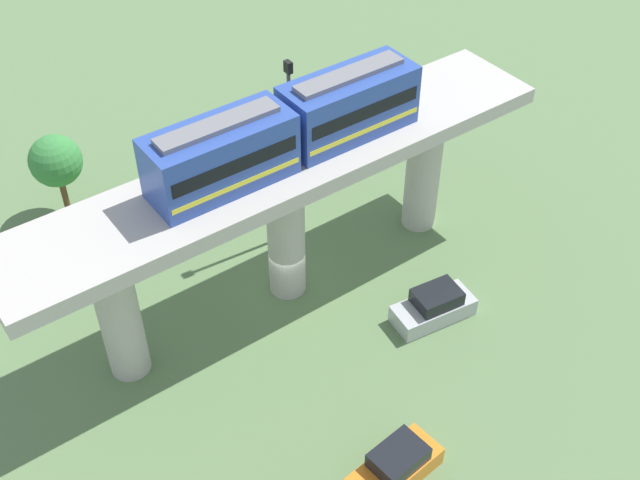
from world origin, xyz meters
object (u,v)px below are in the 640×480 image
parked_car_orange (395,467)px  parked_car_silver (434,307)px  tree_near_viaduct (56,161)px  signal_post (291,147)px  train (287,129)px

parked_car_orange → parked_car_silver: size_ratio=0.99×
parked_car_silver → tree_near_viaduct: tree_near_viaduct is taller
parked_car_silver → signal_post: (-9.49, -2.10, 5.28)m
train → tree_near_viaduct: (-12.72, -7.15, -6.24)m
train → parked_car_silver: bearing=36.5°
parked_car_orange → train: bearing=160.5°
train → parked_car_silver: train is taller
train → parked_car_silver: 11.89m
parked_car_orange → tree_near_viaduct: tree_near_viaduct is taller
train → tree_near_viaduct: size_ratio=2.61×
signal_post → parked_car_silver: bearing=12.5°
train → parked_car_silver: (6.09, 4.50, -9.17)m
parked_car_silver → signal_post: bearing=-159.5°
parked_car_silver → signal_post: size_ratio=0.40×
tree_near_viaduct → parked_car_silver: bearing=31.8°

